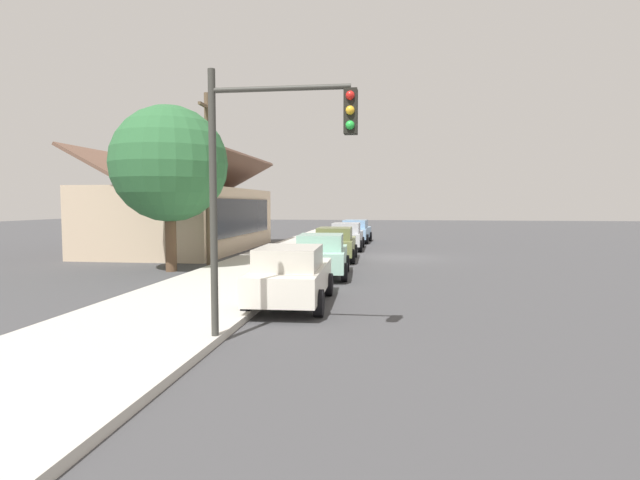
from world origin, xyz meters
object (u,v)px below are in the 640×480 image
car_skyblue (356,231)px  car_olive (335,243)px  car_ivory (291,275)px  car_seafoam (322,255)px  traffic_light_main (267,161)px  car_silver (347,236)px  fire_hydrant_red (274,268)px  shade_tree (169,164)px  utility_pole_wooden (208,176)px

car_skyblue → car_olive: bearing=-178.7°
car_ivory → car_seafoam: same height
car_olive → traffic_light_main: (-14.80, -0.31, 2.68)m
car_silver → traffic_light_main: bearing=180.0°
car_ivory → car_skyblue: same height
car_ivory → fire_hydrant_red: car_ivory is taller
car_skyblue → shade_tree: bearing=161.3°
car_ivory → shade_tree: size_ratio=0.71×
car_ivory → car_skyblue: (22.43, -0.23, -0.00)m
car_ivory → utility_pole_wooden: utility_pole_wooden is taller
traffic_light_main → fire_hydrant_red: size_ratio=7.32×
shade_tree → car_silver: bearing=-30.0°
car_olive → traffic_light_main: size_ratio=0.86×
fire_hydrant_red → shade_tree: bearing=63.4°
car_olive → fire_hydrant_red: (-7.19, 1.35, -0.32)m
car_silver → fire_hydrant_red: car_silver is taller
shade_tree → traffic_light_main: 11.87m
car_ivory → traffic_light_main: (-3.89, -0.31, 2.68)m
car_silver → fire_hydrant_red: 13.10m
car_olive → utility_pole_wooden: (-2.51, 5.35, 3.11)m
shade_tree → fire_hydrant_red: shade_tree is taller
car_silver → traffic_light_main: (-20.63, -0.25, 2.68)m
traffic_light_main → utility_pole_wooden: 13.54m
car_seafoam → fire_hydrant_red: 2.26m
car_silver → utility_pole_wooden: bearing=146.3°
car_seafoam → car_olive: 5.46m
car_skyblue → utility_pole_wooden: (-14.03, 5.58, 3.11)m
car_olive → car_skyblue: 11.52m
car_silver → shade_tree: shade_tree is taller
car_seafoam → car_skyblue: (16.97, -0.15, 0.00)m
car_silver → car_seafoam: bearing=179.3°
fire_hydrant_red → car_silver: bearing=-6.2°
car_seafoam → shade_tree: size_ratio=0.67×
traffic_light_main → utility_pole_wooden: utility_pole_wooden is taller
car_seafoam → shade_tree: bearing=80.8°
car_silver → car_skyblue: bearing=-2.4°
car_silver → fire_hydrant_red: size_ratio=6.72×
car_ivory → fire_hydrant_red: 3.97m
car_silver → traffic_light_main: size_ratio=0.92×
car_ivory → traffic_light_main: size_ratio=0.89×
utility_pole_wooden → shade_tree: bearing=162.5°
car_ivory → shade_tree: shade_tree is taller
car_seafoam → car_olive: bearing=-2.5°
car_seafoam → fire_hydrant_red: size_ratio=6.23×
car_ivory → car_olive: (10.91, -0.00, -0.00)m
car_ivory → car_seafoam: 5.46m
car_silver → traffic_light_main: traffic_light_main is taller
car_silver → utility_pole_wooden: (-8.34, 5.41, 3.11)m
car_seafoam → fire_hydrant_red: bearing=137.3°
utility_pole_wooden → car_skyblue: bearing=-21.7°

